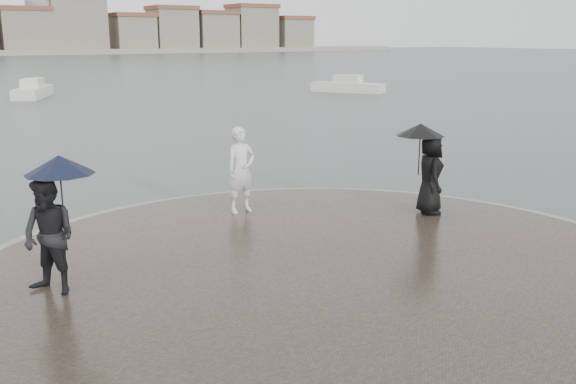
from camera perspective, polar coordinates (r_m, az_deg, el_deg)
kerb_ring at (r=10.49m, az=3.81°, el=-8.29°), size 12.50×12.50×0.32m
quay_tip at (r=10.48m, az=3.81°, el=-8.19°), size 11.90×11.90×0.36m
statue at (r=13.81m, az=-4.18°, el=1.97°), size 0.70×0.48×1.86m
visitor_left at (r=9.98m, az=-20.28°, el=-2.35°), size 1.28×1.15×2.04m
visitor_right at (r=13.95m, az=12.32°, el=2.54°), size 1.20×1.11×1.95m
boats at (r=43.97m, az=-17.13°, el=8.21°), size 39.23×13.72×1.50m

